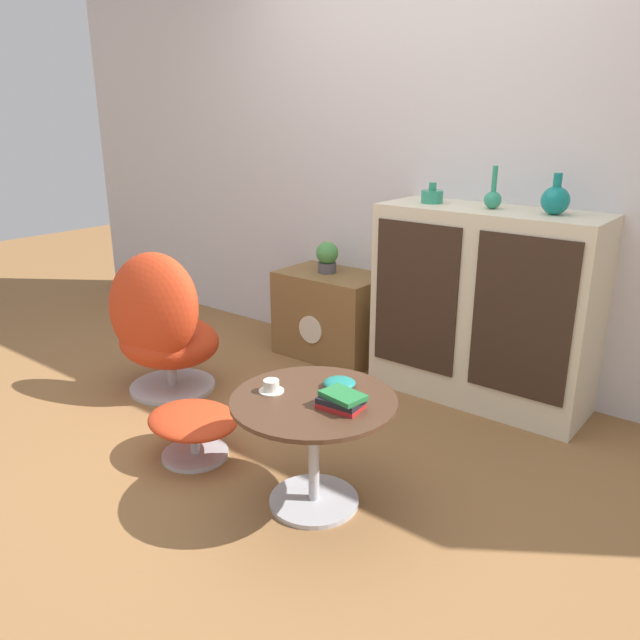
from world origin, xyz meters
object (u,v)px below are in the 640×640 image
object	(u,v)px
potted_plant	(327,256)
book_stack	(342,401)
vase_leftmost	(432,196)
tv_console	(332,315)
egg_chair	(161,326)
coffee_table	(314,429)
vase_inner_right	(555,200)
sideboard	(483,307)
ottoman	(193,424)
teacup	(271,387)
bowl	(339,383)
vase_inner_left	(493,198)

from	to	relation	value
potted_plant	book_stack	distance (m)	1.76
vase_leftmost	potted_plant	distance (m)	0.84
tv_console	egg_chair	size ratio (longest dim) A/B	0.81
egg_chair	coffee_table	distance (m)	1.37
book_stack	potted_plant	bearing A→B (deg)	129.53
tv_console	vase_inner_right	bearing A→B (deg)	-0.13
sideboard	potted_plant	size ratio (longest dim) A/B	5.91
ottoman	book_stack	xyz separation A→B (m)	(0.79, 0.06, 0.33)
ottoman	teacup	world-z (taller)	teacup
tv_console	vase_inner_right	world-z (taller)	vase_inner_right
sideboard	bowl	size ratio (longest dim) A/B	8.94
potted_plant	vase_inner_right	bearing A→B (deg)	-0.15
egg_chair	teacup	world-z (taller)	egg_chair
tv_console	ottoman	size ratio (longest dim) A/B	1.52
ottoman	coffee_table	bearing A→B (deg)	5.25
vase_inner_left	vase_inner_right	bearing A→B (deg)	0.00
egg_chair	vase_inner_right	world-z (taller)	vase_inner_right
ottoman	book_stack	size ratio (longest dim) A/B	2.48
vase_leftmost	potted_plant	xyz separation A→B (m)	(-0.72, 0.00, -0.43)
potted_plant	teacup	world-z (taller)	potted_plant
coffee_table	vase_leftmost	world-z (taller)	vase_leftmost
egg_chair	vase_leftmost	bearing A→B (deg)	44.37
sideboard	coffee_table	xyz separation A→B (m)	(-0.08, -1.34, -0.19)
bowl	coffee_table	bearing A→B (deg)	-96.14
egg_chair	vase_leftmost	world-z (taller)	vase_leftmost
egg_chair	vase_inner_left	world-z (taller)	vase_inner_left
vase_inner_left	ottoman	bearing A→B (deg)	-117.63
ottoman	bowl	bearing A→B (deg)	16.98
vase_inner_left	book_stack	xyz separation A→B (m)	(0.05, -1.35, -0.61)
vase_leftmost	vase_inner_left	xyz separation A→B (m)	(0.34, 0.00, 0.02)
vase_leftmost	bowl	bearing A→B (deg)	-76.88
coffee_table	vase_inner_right	world-z (taller)	vase_inner_right
ottoman	coffee_table	distance (m)	0.68
tv_console	vase_leftmost	size ratio (longest dim) A/B	5.69
sideboard	bowl	bearing A→B (deg)	-93.02
potted_plant	vase_inner_left	bearing A→B (deg)	-0.19
sideboard	vase_inner_left	distance (m)	0.58
vase_inner_right	potted_plant	size ratio (longest dim) A/B	1.00
book_stack	ottoman	bearing A→B (deg)	-175.45
ottoman	bowl	world-z (taller)	bowl
vase_inner_right	book_stack	bearing A→B (deg)	-100.97
book_stack	vase_inner_right	bearing A→B (deg)	79.03
potted_plant	teacup	bearing A→B (deg)	-59.99
tv_console	vase_inner_left	bearing A→B (deg)	-0.17
sideboard	vase_leftmost	world-z (taller)	vase_leftmost
sideboard	coffee_table	size ratio (longest dim) A/B	1.79
potted_plant	ottoman	bearing A→B (deg)	-77.06
vase_leftmost	potted_plant	world-z (taller)	vase_leftmost
ottoman	teacup	distance (m)	0.58
sideboard	bowl	xyz separation A→B (m)	(-0.06, -1.20, -0.04)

